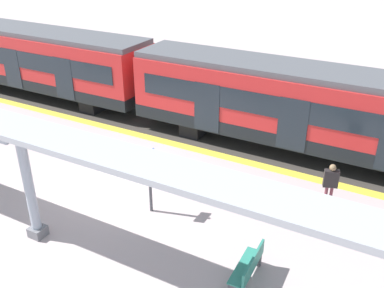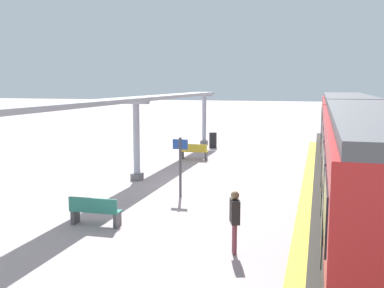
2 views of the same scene
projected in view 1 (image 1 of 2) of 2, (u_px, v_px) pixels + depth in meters
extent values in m
plane|color=#B3A1A0|center=(113.00, 182.00, 15.45)|extent=(176.00, 176.00, 0.00)
cube|color=yellow|center=(167.00, 142.00, 18.31)|extent=(0.45, 30.36, 0.01)
cube|color=#38332D|center=(188.00, 126.00, 19.74)|extent=(3.20, 42.36, 0.01)
cube|color=red|center=(31.00, 57.00, 22.92)|extent=(2.60, 13.96, 2.60)
cube|color=black|center=(34.00, 76.00, 23.38)|extent=(2.63, 13.98, 0.55)
cube|color=#515156|center=(27.00, 30.00, 22.28)|extent=(2.39, 13.96, 0.24)
cube|color=#1E262D|center=(10.00, 57.00, 21.75)|extent=(0.03, 12.84, 0.84)
cube|color=#1E262D|center=(12.00, 68.00, 22.00)|extent=(0.04, 1.10, 2.00)
cube|color=#1E262D|center=(64.00, 79.00, 20.51)|extent=(0.04, 1.10, 2.00)
cube|color=black|center=(101.00, 101.00, 21.74)|extent=(2.21, 0.90, 0.64)
cube|color=red|center=(303.00, 107.00, 16.68)|extent=(2.60, 13.96, 2.60)
cube|color=black|center=(300.00, 131.00, 17.14)|extent=(2.63, 13.98, 0.55)
cube|color=#515156|center=(308.00, 71.00, 16.04)|extent=(2.39, 13.96, 0.24)
cube|color=#1E262D|center=(294.00, 111.00, 15.52)|extent=(0.03, 12.84, 0.84)
cube|color=#1E262D|center=(207.00, 108.00, 17.26)|extent=(0.04, 1.10, 2.00)
cube|color=#1E262D|center=(292.00, 125.00, 15.76)|extent=(0.04, 1.10, 2.00)
cube|color=black|center=(200.00, 123.00, 19.33)|extent=(2.21, 0.90, 0.64)
cube|color=slate|center=(38.00, 231.00, 12.74)|extent=(0.44, 0.44, 0.30)
cylinder|color=#969FAE|center=(28.00, 184.00, 12.00)|extent=(0.28, 0.28, 2.97)
cube|color=#969FAE|center=(18.00, 133.00, 11.30)|extent=(1.10, 0.36, 0.12)
cube|color=#A8AAB2|center=(24.00, 130.00, 11.14)|extent=(1.20, 24.44, 0.16)
cube|color=#2B7A6A|center=(246.00, 267.00, 11.00)|extent=(1.52, 0.50, 0.04)
cube|color=#2B7A6A|center=(253.00, 263.00, 10.82)|extent=(1.50, 0.12, 0.40)
cube|color=#4C4C51|center=(254.00, 258.00, 11.64)|extent=(0.11, 0.40, 0.42)
cylinder|color=#4C4C51|center=(150.00, 181.00, 13.43)|extent=(0.10, 0.10, 2.20)
cube|color=#284C9E|center=(149.00, 157.00, 13.05)|extent=(0.56, 0.04, 0.36)
cylinder|color=brown|center=(331.00, 197.00, 13.93)|extent=(0.10, 0.10, 0.78)
cylinder|color=brown|center=(325.00, 196.00, 13.95)|extent=(0.10, 0.10, 0.78)
cube|color=black|center=(331.00, 179.00, 13.64)|extent=(0.34, 0.49, 0.58)
sphere|color=olive|center=(333.00, 168.00, 13.46)|extent=(0.21, 0.21, 0.21)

